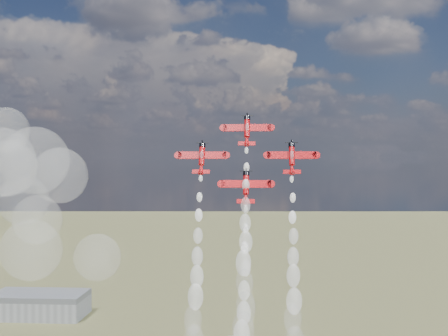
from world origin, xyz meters
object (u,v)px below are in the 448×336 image
plane_lead (247,130)px  plane_right (292,158)px  plane_left (202,158)px  hangar (39,305)px  plane_slot (246,186)px

plane_lead → plane_right: 14.60m
plane_lead → plane_left: plane_lead is taller
hangar → plane_left: 212.09m
hangar → plane_left: plane_left is taller
plane_lead → plane_slot: size_ratio=1.00×
hangar → plane_slot: (118.67, -168.52, 72.69)m
plane_right → plane_slot: 14.60m
hangar → plane_lead: plane_lead is taller
plane_left → plane_right: (23.92, 0.00, 0.00)m
plane_lead → plane_left: size_ratio=1.00×
hangar → plane_lead: 218.48m
plane_lead → plane_slot: 16.75m
plane_left → plane_slot: (11.96, -3.70, -7.51)m
hangar → plane_lead: (118.67, -161.11, 87.72)m
hangar → plane_left: size_ratio=3.86×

